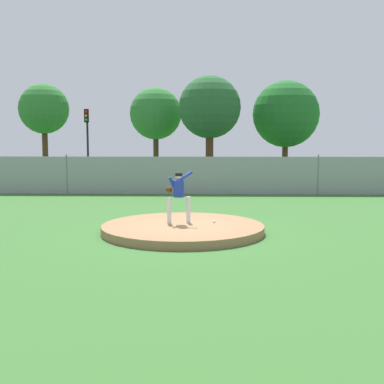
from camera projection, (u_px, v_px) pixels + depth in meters
The scene contains 16 objects.
ground_plane at pixel (189, 205), 20.31m from camera, with size 80.00×80.00×0.00m, color #386B2D.
asphalt_strip at pixel (194, 185), 28.76m from camera, with size 44.00×7.00×0.01m, color #2B2B2D.
pitchers_mound at pixel (183, 229), 14.34m from camera, with size 4.79×4.79×0.24m, color #99704C.
pitcher_youth at pixel (178, 192), 14.47m from camera, with size 0.83×0.34×1.58m.
baseball at pixel (214, 222), 14.63m from camera, with size 0.07×0.07×0.07m, color white.
chainlink_fence at pixel (192, 175), 24.18m from camera, with size 31.42×0.07×1.97m.
parked_car_white at pixel (121, 172), 29.03m from camera, with size 2.05×4.90×1.62m.
parked_car_champagne at pixel (65, 172), 29.13m from camera, with size 1.97×4.15×1.62m.
parked_car_charcoal at pixel (249, 173), 28.10m from camera, with size 1.98×4.33×1.66m.
parked_car_slate at pixel (292, 173), 28.81m from camera, with size 1.87×4.11×1.59m.
traffic_cone_orange at pixel (179, 185), 26.51m from camera, with size 0.40×0.40×0.55m.
traffic_light_near at pixel (87, 131), 33.15m from camera, with size 0.28×0.46×4.76m.
tree_bushy_near at pixel (44, 109), 36.85m from camera, with size 3.77×3.77×6.89m.
tree_broad_left at pixel (156, 114), 38.73m from camera, with size 4.13×4.13×6.82m.
tree_tall_centre at pixel (210, 108), 35.37m from camera, with size 4.55×4.55×7.32m.
tree_slender_far at pixel (286, 114), 37.66m from camera, with size 5.15×5.15×7.23m.
Camera 1 is at (0.63, -14.12, 2.78)m, focal length 45.38 mm.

